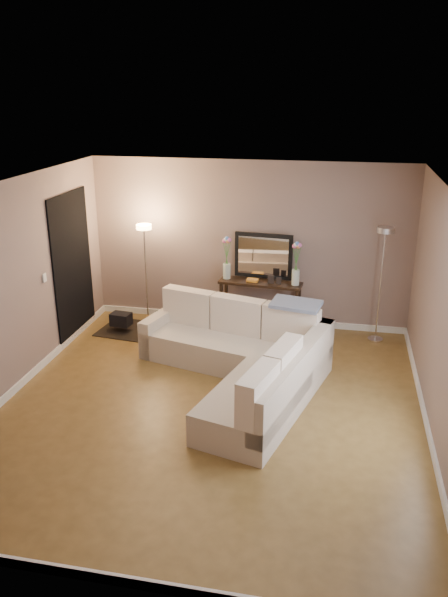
% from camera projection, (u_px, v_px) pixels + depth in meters
% --- Properties ---
extents(floor, '(5.00, 5.50, 0.01)m').
position_uv_depth(floor, '(211.00, 407.00, 6.99)').
color(floor, brown).
rests_on(floor, ground).
extents(ceiling, '(5.00, 5.50, 0.01)m').
position_uv_depth(ceiling, '(209.00, 190.00, 6.09)').
color(ceiling, white).
rests_on(ceiling, ground).
extents(wall_back, '(5.00, 0.02, 2.60)m').
position_uv_depth(wall_back, '(249.00, 244.00, 9.08)').
color(wall_back, gray).
rests_on(wall_back, ground).
extents(wall_front, '(5.00, 0.02, 2.60)m').
position_uv_depth(wall_front, '(121.00, 445.00, 4.00)').
color(wall_front, gray).
rests_on(wall_front, ground).
extents(wall_left, '(0.02, 5.50, 2.60)m').
position_uv_depth(wall_left, '(7.00, 291.00, 7.01)').
color(wall_left, gray).
rests_on(wall_left, ground).
extents(wall_right, '(0.02, 5.50, 2.60)m').
position_uv_depth(wall_right, '(444.00, 323.00, 6.07)').
color(wall_right, gray).
rests_on(wall_right, ground).
extents(baseboard_back, '(5.00, 0.03, 0.10)m').
position_uv_depth(baseboard_back, '(248.00, 319.00, 9.49)').
color(baseboard_back, white).
rests_on(baseboard_back, ground).
extents(baseboard_front, '(5.00, 0.03, 0.10)m').
position_uv_depth(baseboard_front, '(132.00, 582.00, 4.46)').
color(baseboard_front, white).
rests_on(baseboard_front, ground).
extents(baseboard_left, '(0.03, 5.50, 0.10)m').
position_uv_depth(baseboard_left, '(22.00, 383.00, 7.44)').
color(baseboard_left, white).
rests_on(baseboard_left, ground).
extents(baseboard_right, '(0.03, 5.50, 0.10)m').
position_uv_depth(baseboard_right, '(427.00, 426.00, 6.51)').
color(baseboard_right, white).
rests_on(baseboard_right, ground).
extents(doorway, '(0.02, 1.20, 2.20)m').
position_uv_depth(doorway, '(73.00, 267.00, 8.64)').
color(doorway, black).
rests_on(doorway, ground).
extents(switch_plate, '(0.02, 0.08, 0.12)m').
position_uv_depth(switch_plate, '(44.00, 278.00, 7.82)').
color(switch_plate, white).
rests_on(switch_plate, ground).
extents(sectional_sofa, '(2.68, 3.00, 0.90)m').
position_uv_depth(sectional_sofa, '(245.00, 358.00, 7.49)').
color(sectional_sofa, beige).
rests_on(sectional_sofa, floor).
extents(throw_blanket, '(0.71, 0.50, 0.09)m').
position_uv_depth(throw_blanket, '(296.00, 304.00, 7.62)').
color(throw_blanket, gray).
rests_on(throw_blanket, sectional_sofa).
extents(console_table, '(1.31, 0.46, 0.79)m').
position_uv_depth(console_table, '(255.00, 302.00, 9.10)').
color(console_table, black).
rests_on(console_table, floor).
extents(leaning_mirror, '(0.91, 0.12, 0.71)m').
position_uv_depth(leaning_mirror, '(263.00, 256.00, 8.98)').
color(leaning_mirror, black).
rests_on(leaning_mirror, console_table).
extents(table_decor, '(0.54, 0.14, 0.13)m').
position_uv_depth(table_decor, '(260.00, 280.00, 8.91)').
color(table_decor, orange).
rests_on(table_decor, console_table).
extents(flower_vase_left, '(0.15, 0.13, 0.67)m').
position_uv_depth(flower_vase_left, '(227.00, 261.00, 9.00)').
color(flower_vase_left, silver).
rests_on(flower_vase_left, console_table).
extents(flower_vase_right, '(0.15, 0.13, 0.67)m').
position_uv_depth(flower_vase_right, '(296.00, 267.00, 8.71)').
color(flower_vase_right, silver).
rests_on(flower_vase_right, console_table).
extents(floor_lamp_lit, '(0.26, 0.26, 1.64)m').
position_uv_depth(floor_lamp_lit, '(145.00, 255.00, 9.02)').
color(floor_lamp_lit, silver).
rests_on(floor_lamp_lit, floor).
extents(floor_lamp_unlit, '(0.30, 0.30, 1.75)m').
position_uv_depth(floor_lamp_unlit, '(383.00, 262.00, 8.40)').
color(floor_lamp_unlit, silver).
rests_on(floor_lamp_unlit, floor).
extents(charcoal_rug, '(1.16, 0.92, 0.01)m').
position_uv_depth(charcoal_rug, '(135.00, 330.00, 9.16)').
color(charcoal_rug, black).
rests_on(charcoal_rug, floor).
extents(black_bag, '(0.33, 0.25, 0.20)m').
position_uv_depth(black_bag, '(121.00, 319.00, 9.05)').
color(black_bag, black).
rests_on(black_bag, charcoal_rug).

